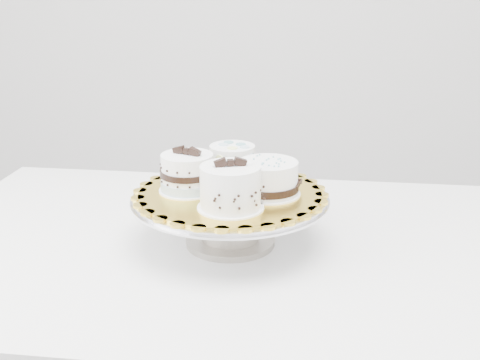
# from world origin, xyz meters

# --- Properties ---
(table) EXTENTS (1.30, 0.91, 0.75)m
(table) POSITION_xyz_m (0.11, 0.02, 0.68)
(table) COLOR silver
(table) RESTS_ON floor
(cake_stand) EXTENTS (0.39, 0.39, 0.10)m
(cake_stand) POSITION_xyz_m (0.14, 0.01, 0.82)
(cake_stand) COLOR gray
(cake_stand) RESTS_ON table
(cake_board) EXTENTS (0.41, 0.41, 0.01)m
(cake_board) POSITION_xyz_m (0.14, 0.01, 0.86)
(cake_board) COLOR gold
(cake_board) RESTS_ON cake_stand
(cake_swirl) EXTENTS (0.13, 0.13, 0.10)m
(cake_swirl) POSITION_xyz_m (0.15, -0.07, 0.90)
(cake_swirl) COLOR white
(cake_swirl) RESTS_ON cake_board
(cake_banded) EXTENTS (0.13, 0.13, 0.09)m
(cake_banded) POSITION_xyz_m (0.06, 0.02, 0.89)
(cake_banded) COLOR white
(cake_banded) RESTS_ON cake_board
(cake_dots) EXTENTS (0.12, 0.12, 0.07)m
(cake_dots) POSITION_xyz_m (0.14, 0.10, 0.89)
(cake_dots) COLOR white
(cake_dots) RESTS_ON cake_board
(cake_ribbon) EXTENTS (0.14, 0.14, 0.07)m
(cake_ribbon) POSITION_xyz_m (0.21, 0.01, 0.89)
(cake_ribbon) COLOR white
(cake_ribbon) RESTS_ON cake_board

